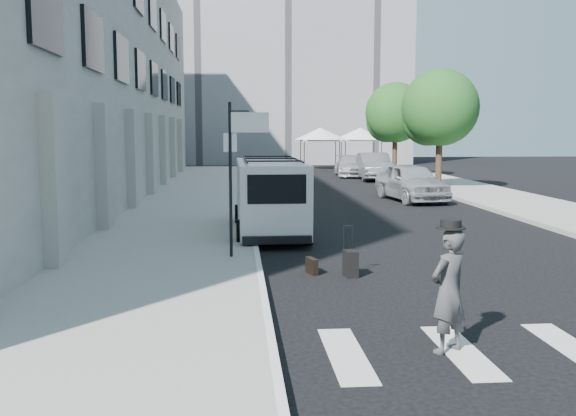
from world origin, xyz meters
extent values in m
plane|color=black|center=(0.00, 0.00, 0.00)|extent=(120.00, 120.00, 0.00)
cube|color=gray|center=(-4.25, 16.00, 0.07)|extent=(4.50, 48.00, 0.15)
cube|color=gray|center=(9.00, 20.00, 0.07)|extent=(4.00, 56.00, 0.15)
cube|color=gray|center=(-11.50, 18.00, 6.00)|extent=(10.00, 44.00, 12.00)
cube|color=slate|center=(2.00, 50.00, 12.50)|extent=(22.00, 12.00, 25.00)
cylinder|color=black|center=(-2.60, 3.20, 1.90)|extent=(0.07, 0.07, 3.50)
cube|color=white|center=(-2.60, 3.22, 2.75)|extent=(0.30, 0.03, 0.42)
cube|color=white|center=(-2.15, 3.20, 3.20)|extent=(0.85, 0.06, 0.45)
cylinder|color=black|center=(7.60, 20.00, 1.40)|extent=(0.32, 0.32, 2.80)
sphere|color=#143F16|center=(7.60, 20.00, 4.13)|extent=(3.80, 3.80, 3.80)
sphere|color=#143F16|center=(7.20, 20.60, 3.56)|extent=(2.66, 2.66, 2.66)
cylinder|color=black|center=(7.60, 29.00, 1.40)|extent=(0.32, 0.32, 2.80)
sphere|color=#143F16|center=(7.60, 29.00, 4.13)|extent=(3.80, 3.80, 3.80)
sphere|color=#143F16|center=(7.20, 29.60, 3.56)|extent=(2.66, 2.66, 2.66)
cylinder|color=black|center=(2.60, 36.60, 1.10)|extent=(0.06, 0.06, 2.20)
cylinder|color=black|center=(5.40, 36.60, 1.10)|extent=(0.06, 0.06, 2.20)
cylinder|color=black|center=(2.60, 39.40, 1.10)|extent=(0.06, 0.06, 2.20)
cylinder|color=black|center=(5.40, 39.40, 1.10)|extent=(0.06, 0.06, 2.20)
cube|color=white|center=(4.00, 38.00, 2.25)|extent=(3.00, 3.00, 0.12)
cone|color=white|center=(4.00, 38.00, 2.75)|extent=(4.00, 4.00, 0.90)
cylinder|color=black|center=(5.80, 37.10, 1.10)|extent=(0.06, 0.06, 2.20)
cylinder|color=black|center=(8.60, 37.10, 1.10)|extent=(0.06, 0.06, 2.20)
cylinder|color=black|center=(5.80, 39.90, 1.10)|extent=(0.06, 0.06, 2.20)
cylinder|color=black|center=(8.60, 39.90, 1.10)|extent=(0.06, 0.06, 2.20)
cube|color=white|center=(7.20, 38.50, 2.25)|extent=(3.00, 3.00, 0.12)
cone|color=white|center=(7.20, 38.50, 2.75)|extent=(4.00, 4.00, 0.90)
imported|color=#38383B|center=(0.40, -3.00, 0.86)|extent=(0.75, 0.68, 1.72)
cube|color=black|center=(-0.89, 1.93, 0.17)|extent=(0.23, 0.46, 0.34)
cube|color=black|center=(-0.12, 1.60, 0.27)|extent=(0.29, 0.41, 0.55)
cylinder|color=black|center=(-0.24, 1.76, 0.79)|extent=(0.02, 0.02, 0.52)
cylinder|color=black|center=(-0.05, 1.79, 0.79)|extent=(0.02, 0.02, 0.52)
cube|color=black|center=(-0.15, 1.77, 1.04)|extent=(0.21, 0.06, 0.03)
cube|color=silver|center=(-1.50, 7.04, 1.17)|extent=(1.91, 4.99, 1.93)
cube|color=silver|center=(-1.54, 9.75, 0.69)|extent=(1.76, 0.85, 1.01)
cube|color=black|center=(-1.47, 4.57, 1.56)|extent=(1.47, 0.09, 0.74)
cylinder|color=black|center=(-2.40, 8.77, 0.35)|extent=(0.27, 0.70, 0.70)
cylinder|color=black|center=(-0.65, 8.80, 0.35)|extent=(0.27, 0.70, 0.70)
cylinder|color=black|center=(-2.35, 5.37, 0.35)|extent=(0.27, 0.70, 0.70)
cylinder|color=black|center=(-0.60, 5.39, 0.35)|extent=(0.27, 0.70, 0.70)
imported|color=#9FA1A7|center=(5.01, 15.63, 0.81)|extent=(2.53, 4.99, 1.63)
imported|color=#57595E|center=(5.88, 27.25, 0.82)|extent=(2.06, 5.09, 1.65)
imported|color=#A0A3A7|center=(5.00, 30.26, 0.69)|extent=(2.28, 4.86, 1.37)
camera|label=1|loc=(-2.45, -11.31, 3.03)|focal=40.00mm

